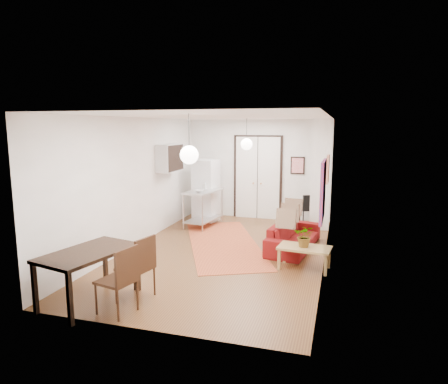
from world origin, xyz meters
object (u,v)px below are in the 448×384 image
(sofa, at_px, (294,236))
(black_side_chair, at_px, (308,206))
(kitchen_counter, at_px, (203,202))
(fridge, at_px, (206,191))
(dining_table, at_px, (88,257))
(dining_chair_far, at_px, (120,272))
(coffee_table, at_px, (305,250))
(dining_chair_near, at_px, (138,260))

(sofa, relative_size, black_side_chair, 2.39)
(sofa, distance_m, kitchen_counter, 2.98)
(sofa, xyz_separation_m, fridge, (-2.74, 1.96, 0.59))
(dining_table, distance_m, dining_chair_far, 0.63)
(coffee_table, relative_size, dining_chair_far, 1.02)
(dining_chair_near, distance_m, black_side_chair, 6.13)
(coffee_table, bearing_deg, sofa, 105.59)
(fridge, height_order, dining_chair_near, fridge)
(coffee_table, relative_size, dining_table, 0.64)
(dining_table, height_order, dining_chair_far, dining_chair_far)
(black_side_chair, bearing_deg, kitchen_counter, 0.34)
(coffee_table, relative_size, kitchen_counter, 0.76)
(dining_chair_far, bearing_deg, dining_table, -87.45)
(dining_chair_near, relative_size, dining_chair_far, 1.00)
(coffee_table, xyz_separation_m, dining_chair_near, (-2.46, -1.96, 0.21))
(sofa, xyz_separation_m, dining_chair_far, (-2.12, -3.76, 0.29))
(sofa, bearing_deg, dining_chair_far, 158.62)
(dining_chair_near, bearing_deg, fridge, -160.44)
(dining_chair_far, distance_m, black_side_chair, 6.65)
(fridge, distance_m, dining_table, 5.62)
(fridge, xyz_separation_m, dining_table, (0.03, -5.62, -0.16))
(dining_chair_near, distance_m, dining_chair_far, 0.56)
(dining_chair_near, bearing_deg, dining_table, -40.34)
(black_side_chair, bearing_deg, fridge, -11.53)
(kitchen_counter, distance_m, black_side_chair, 2.94)
(coffee_table, xyz_separation_m, black_side_chair, (-0.26, 3.76, 0.11))
(sofa, xyz_separation_m, coffee_table, (0.35, -1.24, 0.08))
(dining_table, distance_m, dining_chair_near, 0.76)
(sofa, height_order, dining_table, dining_table)
(dining_chair_far, bearing_deg, black_side_chair, 173.29)
(sofa, distance_m, black_side_chair, 2.53)
(kitchen_counter, bearing_deg, black_side_chair, 30.92)
(sofa, height_order, kitchen_counter, kitchen_counter)
(dining_chair_near, bearing_deg, coffee_table, 141.16)
(dining_table, xyz_separation_m, dining_chair_far, (0.60, -0.11, -0.14))
(coffee_table, height_order, fridge, fridge)
(fridge, xyz_separation_m, black_side_chair, (2.83, 0.55, -0.40))
(dining_table, bearing_deg, kitchen_counter, 88.89)
(fridge, height_order, black_side_chair, fridge)
(fridge, relative_size, dining_chair_near, 1.75)
(dining_chair_far, bearing_deg, fridge, -161.11)
(black_side_chair, bearing_deg, coffee_table, 71.36)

